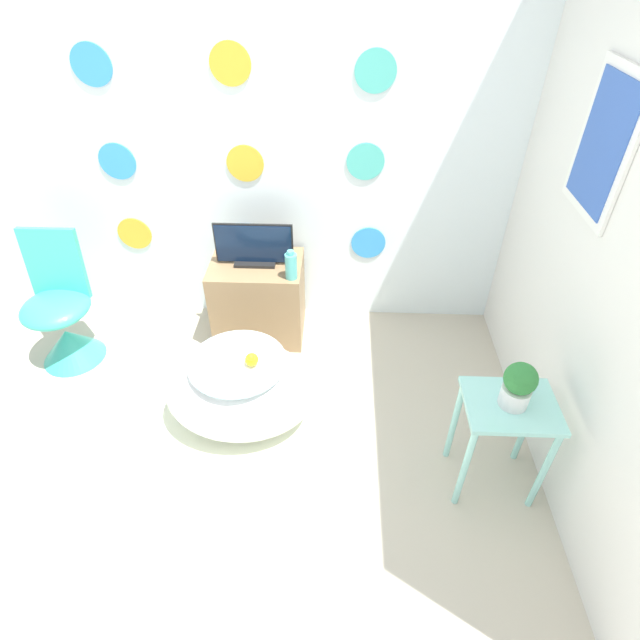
% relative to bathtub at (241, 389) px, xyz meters
% --- Properties ---
extents(ground_plane, '(12.00, 12.00, 0.00)m').
position_rel_bathtub_xyz_m(ground_plane, '(-0.09, -0.87, -0.23)').
color(ground_plane, '#BCB29E').
extents(wall_back_dotted, '(4.35, 0.05, 2.60)m').
position_rel_bathtub_xyz_m(wall_back_dotted, '(-0.09, 1.04, 1.07)').
color(wall_back_dotted, white).
rests_on(wall_back_dotted, ground_plane).
extents(wall_right, '(0.06, 2.89, 2.60)m').
position_rel_bathtub_xyz_m(wall_right, '(1.61, 0.08, 1.07)').
color(wall_right, silver).
rests_on(wall_right, ground_plane).
extents(rug, '(1.19, 0.84, 0.01)m').
position_rel_bathtub_xyz_m(rug, '(-0.05, -0.19, -0.23)').
color(rug, silver).
rests_on(rug, ground_plane).
extents(bathtub, '(0.83, 0.64, 0.46)m').
position_rel_bathtub_xyz_m(bathtub, '(0.00, 0.00, 0.00)').
color(bathtub, white).
rests_on(bathtub, ground_plane).
extents(rubber_duck, '(0.07, 0.08, 0.08)m').
position_rel_bathtub_xyz_m(rubber_duck, '(0.09, -0.04, 0.27)').
color(rubber_duck, yellow).
rests_on(rubber_duck, bathtub).
extents(chair, '(0.41, 0.41, 0.85)m').
position_rel_bathtub_xyz_m(chair, '(-1.20, 0.47, 0.04)').
color(chair, '#38B2A3').
rests_on(chair, ground_plane).
extents(tv_cabinet, '(0.59, 0.43, 0.56)m').
position_rel_bathtub_xyz_m(tv_cabinet, '(-0.00, 0.78, 0.05)').
color(tv_cabinet, '#8E704C').
rests_on(tv_cabinet, ground_plane).
extents(tv, '(0.49, 0.12, 0.28)m').
position_rel_bathtub_xyz_m(tv, '(-0.00, 0.78, 0.45)').
color(tv, black).
rests_on(tv, tv_cabinet).
extents(vase, '(0.07, 0.07, 0.19)m').
position_rel_bathtub_xyz_m(vase, '(0.24, 0.63, 0.41)').
color(vase, '#51B2AD').
rests_on(vase, tv_cabinet).
extents(side_table, '(0.41, 0.33, 0.57)m').
position_rel_bathtub_xyz_m(side_table, '(1.31, -0.36, 0.22)').
color(side_table, '#99E0D8').
rests_on(side_table, ground_plane).
extents(potted_plant_left, '(0.14, 0.14, 0.23)m').
position_rel_bathtub_xyz_m(potted_plant_left, '(1.31, -0.36, 0.46)').
color(potted_plant_left, white).
rests_on(potted_plant_left, side_table).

